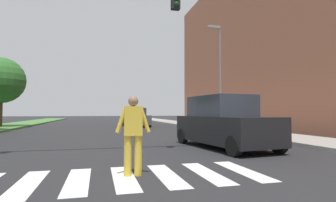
{
  "coord_description": "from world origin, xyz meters",
  "views": [
    {
      "loc": [
        -0.52,
        3.2,
        1.35
      ],
      "look_at": [
        4.47,
        22.38,
        2.17
      ],
      "focal_mm": 28.56,
      "sensor_mm": 36.0,
      "label": 1
    }
  ],
  "objects_px": {
    "street_lamp_right": "(219,67)",
    "sedan_midblock": "(136,118)",
    "suv_crossing": "(223,123)",
    "tree_distant": "(1,80)",
    "pedestrian_performer": "(133,132)"
  },
  "relations": [
    {
      "from": "suv_crossing",
      "to": "sedan_midblock",
      "type": "height_order",
      "value": "suv_crossing"
    },
    {
      "from": "tree_distant",
      "to": "street_lamp_right",
      "type": "height_order",
      "value": "street_lamp_right"
    },
    {
      "from": "street_lamp_right",
      "to": "sedan_midblock",
      "type": "distance_m",
      "value": 9.59
    },
    {
      "from": "pedestrian_performer",
      "to": "suv_crossing",
      "type": "xyz_separation_m",
      "value": [
        3.88,
        3.63,
        -0.0
      ]
    },
    {
      "from": "pedestrian_performer",
      "to": "sedan_midblock",
      "type": "bearing_deg",
      "value": 82.13
    },
    {
      "from": "street_lamp_right",
      "to": "sedan_midblock",
      "type": "bearing_deg",
      "value": 125.13
    },
    {
      "from": "pedestrian_performer",
      "to": "suv_crossing",
      "type": "bearing_deg",
      "value": 43.06
    },
    {
      "from": "street_lamp_right",
      "to": "sedan_midblock",
      "type": "relative_size",
      "value": 1.69
    },
    {
      "from": "street_lamp_right",
      "to": "sedan_midblock",
      "type": "xyz_separation_m",
      "value": [
        -5.07,
        7.2,
        -3.79
      ]
    },
    {
      "from": "tree_distant",
      "to": "suv_crossing",
      "type": "relative_size",
      "value": 1.21
    },
    {
      "from": "tree_distant",
      "to": "pedestrian_performer",
      "type": "height_order",
      "value": "tree_distant"
    },
    {
      "from": "sedan_midblock",
      "to": "street_lamp_right",
      "type": "bearing_deg",
      "value": -54.87
    },
    {
      "from": "street_lamp_right",
      "to": "suv_crossing",
      "type": "distance_m",
      "value": 9.93
    },
    {
      "from": "street_lamp_right",
      "to": "pedestrian_performer",
      "type": "xyz_separation_m",
      "value": [
        -7.73,
        -12.02,
        -3.66
      ]
    },
    {
      "from": "tree_distant",
      "to": "street_lamp_right",
      "type": "relative_size",
      "value": 0.77
    }
  ]
}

